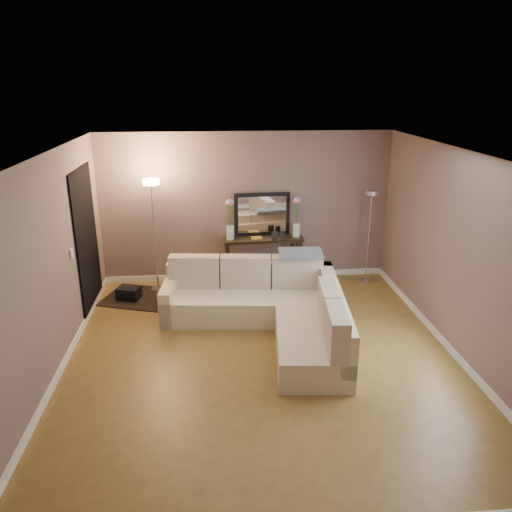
{
  "coord_description": "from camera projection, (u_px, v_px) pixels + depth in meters",
  "views": [
    {
      "loc": [
        -0.58,
        -5.66,
        3.39
      ],
      "look_at": [
        0.0,
        0.8,
        1.1
      ],
      "focal_mm": 35.0,
      "sensor_mm": 36.0,
      "label": 1
    }
  ],
  "objects": [
    {
      "name": "black_bag",
      "position": [
        129.0,
        294.0,
        8.13
      ],
      "size": [
        0.41,
        0.35,
        0.23
      ],
      "primitive_type": "cube",
      "rotation": [
        0.0,
        0.0,
        -0.32
      ],
      "color": "black",
      "rests_on": "charcoal_rug"
    },
    {
      "name": "flower_vase_right",
      "position": [
        297.0,
        220.0,
        8.53
      ],
      "size": [
        0.16,
        0.13,
        0.72
      ],
      "color": "silver",
      "rests_on": "console_table"
    },
    {
      "name": "sectional_sofa",
      "position": [
        271.0,
        308.0,
        7.1
      ],
      "size": [
        2.62,
        2.68,
        0.9
      ],
      "color": "beige",
      "rests_on": "floor"
    },
    {
      "name": "baseboard_left",
      "position": [
        65.0,
        362.0,
        6.26
      ],
      "size": [
        0.03,
        5.5,
        0.1
      ],
      "primitive_type": "cube",
      "color": "white",
      "rests_on": "ground"
    },
    {
      "name": "wall_right",
      "position": [
        460.0,
        256.0,
        6.27
      ],
      "size": [
        0.02,
        5.5,
        2.6
      ],
      "primitive_type": "cube",
      "color": "#77615B",
      "rests_on": "ground"
    },
    {
      "name": "floor_lamp_lit",
      "position": [
        153.0,
        214.0,
        8.08
      ],
      "size": [
        0.34,
        0.34,
        1.91
      ],
      "color": "silver",
      "rests_on": "floor"
    },
    {
      "name": "wall_back",
      "position": [
        246.0,
        208.0,
        8.65
      ],
      "size": [
        5.0,
        0.02,
        2.6
      ],
      "primitive_type": "cube",
      "color": "#77615B",
      "rests_on": "ground"
    },
    {
      "name": "table_decor",
      "position": [
        264.0,
        237.0,
        8.51
      ],
      "size": [
        0.58,
        0.13,
        0.14
      ],
      "color": "gold",
      "rests_on": "console_table"
    },
    {
      "name": "console_table",
      "position": [
        259.0,
        258.0,
        8.66
      ],
      "size": [
        1.37,
        0.43,
        0.84
      ],
      "color": "black",
      "rests_on": "floor"
    },
    {
      "name": "charcoal_rug",
      "position": [
        144.0,
        298.0,
        8.21
      ],
      "size": [
        1.47,
        1.27,
        0.02
      ],
      "primitive_type": "cube",
      "rotation": [
        0.0,
        0.0,
        -0.32
      ],
      "color": "black",
      "rests_on": "floor"
    },
    {
      "name": "throw_blanket",
      "position": [
        301.0,
        253.0,
        7.48
      ],
      "size": [
        0.66,
        0.41,
        0.09
      ],
      "primitive_type": "cube",
      "rotation": [
        0.1,
        0.0,
        -0.05
      ],
      "color": "slate",
      "rests_on": "sectional_sofa"
    },
    {
      "name": "wall_left",
      "position": [
        49.0,
        269.0,
        5.85
      ],
      "size": [
        0.02,
        5.5,
        2.6
      ],
      "primitive_type": "cube",
      "color": "#77615B",
      "rests_on": "ground"
    },
    {
      "name": "floor",
      "position": [
        261.0,
        356.0,
        6.49
      ],
      "size": [
        5.0,
        5.5,
        0.01
      ],
      "primitive_type": "cube",
      "color": "olive",
      "rests_on": "ground"
    },
    {
      "name": "floor_lamp_unlit",
      "position": [
        370.0,
        218.0,
        8.52
      ],
      "size": [
        0.29,
        0.29,
        1.65
      ],
      "color": "silver",
      "rests_on": "floor"
    },
    {
      "name": "baseboard_back",
      "position": [
        246.0,
        275.0,
        9.04
      ],
      "size": [
        5.0,
        0.03,
        0.1
      ],
      "primitive_type": "cube",
      "color": "white",
      "rests_on": "ground"
    },
    {
      "name": "flower_vase_left",
      "position": [
        230.0,
        223.0,
        8.38
      ],
      "size": [
        0.16,
        0.13,
        0.72
      ],
      "color": "silver",
      "rests_on": "console_table"
    },
    {
      "name": "switch_plate",
      "position": [
        72.0,
        253.0,
        6.68
      ],
      "size": [
        0.02,
        0.08,
        0.12
      ],
      "primitive_type": "cube",
      "color": "white",
      "rests_on": "ground"
    },
    {
      "name": "doorway",
      "position": [
        87.0,
        241.0,
        7.51
      ],
      "size": [
        0.02,
        1.2,
        2.2
      ],
      "primitive_type": "cube",
      "color": "black",
      "rests_on": "ground"
    },
    {
      "name": "baseboard_right",
      "position": [
        446.0,
        344.0,
        6.68
      ],
      "size": [
        0.03,
        5.5,
        0.1
      ],
      "primitive_type": "cube",
      "color": "white",
      "rests_on": "ground"
    },
    {
      "name": "wall_front",
      "position": [
        302.0,
        398.0,
        3.46
      ],
      "size": [
        5.0,
        0.02,
        2.6
      ],
      "primitive_type": "cube",
      "color": "#77615B",
      "rests_on": "ground"
    },
    {
      "name": "leaning_mirror",
      "position": [
        262.0,
        214.0,
        8.59
      ],
      "size": [
        0.96,
        0.09,
        0.75
      ],
      "color": "black",
      "rests_on": "console_table"
    },
    {
      "name": "ceiling",
      "position": [
        262.0,
        154.0,
        5.62
      ],
      "size": [
        5.0,
        5.5,
        0.01
      ],
      "primitive_type": "cube",
      "color": "white",
      "rests_on": "ground"
    }
  ]
}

